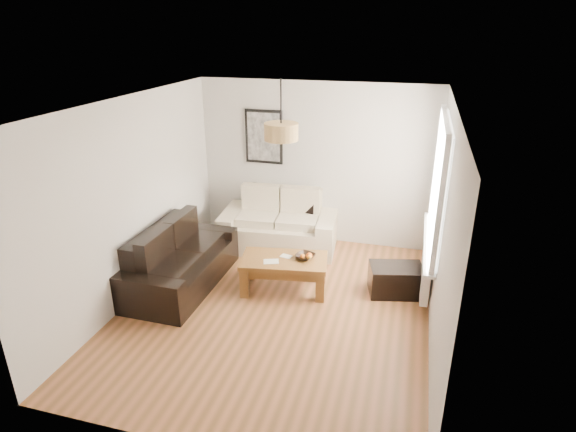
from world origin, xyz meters
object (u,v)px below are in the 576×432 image
(loveseat_cream, at_px, (279,221))
(coffee_table, at_px, (284,274))
(sofa_leather, at_px, (181,258))
(ottoman, at_px, (396,280))

(loveseat_cream, distance_m, coffee_table, 1.38)
(sofa_leather, xyz_separation_m, ottoman, (2.88, 0.55, -0.21))
(coffee_table, height_order, ottoman, coffee_table)
(coffee_table, bearing_deg, sofa_leather, -170.18)
(sofa_leather, bearing_deg, coffee_table, -79.48)
(sofa_leather, distance_m, ottoman, 2.94)
(loveseat_cream, bearing_deg, ottoman, -31.91)
(loveseat_cream, bearing_deg, coffee_table, -75.62)
(sofa_leather, relative_size, coffee_table, 1.64)
(loveseat_cream, distance_m, ottoman, 2.18)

